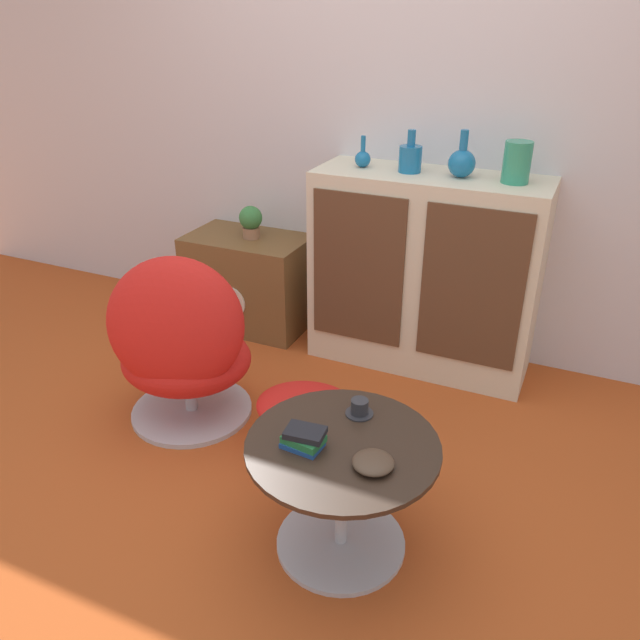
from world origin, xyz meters
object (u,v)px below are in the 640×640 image
coffee_table (342,483)px  book_stack (304,438)px  sideboard (424,273)px  vase_leftmost (363,158)px  vase_inner_right (462,162)px  teacup (359,408)px  bowl (373,462)px  egg_chair (182,346)px  tv_console (249,281)px  ottoman (307,413)px  vase_inner_left (410,158)px  potted_plant (251,221)px  vase_rightmost (517,162)px

coffee_table → book_stack: (-0.11, -0.06, 0.20)m
sideboard → vase_leftmost: size_ratio=7.43×
vase_inner_right → teacup: vase_inner_right is taller
sideboard → teacup: 1.23m
vase_leftmost → book_stack: 1.62m
vase_leftmost → bowl: vase_leftmost is taller
teacup → vase_leftmost: bearing=111.2°
teacup → bowl: 0.28m
egg_chair → book_stack: bearing=-29.8°
tv_console → teacup: (1.17, -1.22, 0.20)m
sideboard → ottoman: (-0.23, -0.94, -0.33)m
vase_leftmost → bowl: size_ratio=1.15×
sideboard → ottoman: sideboard is taller
vase_inner_left → teacup: (0.23, -1.22, -0.61)m
vase_leftmost → vase_inner_right: size_ratio=0.71×
sideboard → teacup: sideboard is taller
ottoman → potted_plant: (-0.80, 0.94, 0.48)m
coffee_table → vase_inner_left: size_ratio=3.27×
vase_inner_left → ottoman: bearing=-96.7°
bowl → teacup: bearing=119.8°
ottoman → teacup: (0.34, -0.28, 0.30)m
egg_chair → vase_inner_left: bearing=54.5°
tv_console → egg_chair: (0.24, -0.99, 0.12)m
sideboard → vase_rightmost: bearing=0.6°
vase_rightmost → book_stack: (-0.37, -1.47, -0.63)m
tv_console → ottoman: bearing=-48.5°
vase_leftmost → vase_inner_left: bearing=-0.0°
tv_console → ottoman: tv_console is taller
vase_inner_left → potted_plant: bearing=-179.9°
egg_chair → teacup: bearing=-14.1°
book_stack → ottoman: bearing=114.5°
egg_chair → vase_inner_right: bearing=46.0°
ottoman → book_stack: bearing=-65.5°
egg_chair → vase_inner_left: 1.40m
vase_inner_left → bowl: (0.37, -1.47, -0.62)m
potted_plant → teacup: potted_plant is taller
sideboard → vase_inner_right: vase_inner_right is taller
potted_plant → bowl: 1.96m
teacup → tv_console: bearing=133.8°
sideboard → potted_plant: bearing=179.9°
sideboard → tv_console: 1.08m
tv_console → coffee_table: 1.83m
egg_chair → ottoman: bearing=4.6°
vase_rightmost → bowl: 1.61m
ottoman → vase_leftmost: bearing=98.0°
sideboard → ottoman: bearing=-103.5°
sideboard → book_stack: size_ratio=8.07×
sideboard → teacup: size_ratio=11.46×
ottoman → vase_rightmost: 1.46m
potted_plant → ottoman: bearing=-49.7°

